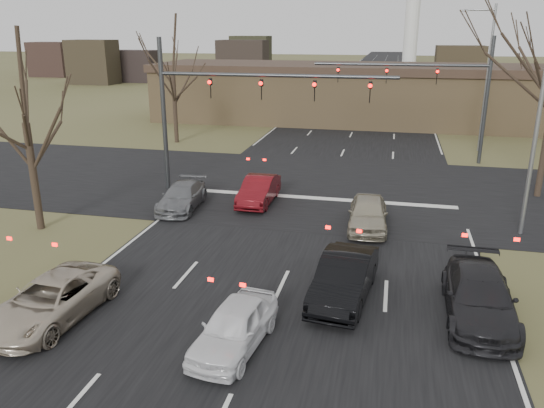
{
  "coord_description": "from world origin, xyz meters",
  "views": [
    {
      "loc": [
        3.33,
        -13.05,
        8.34
      ],
      "look_at": [
        -0.96,
        5.69,
        2.0
      ],
      "focal_mm": 35.0,
      "sensor_mm": 36.0,
      "label": 1
    }
  ],
  "objects": [
    {
      "name": "car_grey_ahead",
      "position": [
        -6.44,
        9.97,
        0.61
      ],
      "size": [
        2.02,
        4.3,
        1.21
      ],
      "primitive_type": "imported",
      "rotation": [
        0.0,
        0.0,
        0.08
      ],
      "color": "slate",
      "rests_on": "ground"
    },
    {
      "name": "building",
      "position": [
        2.0,
        38.0,
        2.67
      ],
      "size": [
        42.4,
        10.4,
        5.3
      ],
      "color": "#91754E",
      "rests_on": "ground"
    },
    {
      "name": "car_black_hatch",
      "position": [
        2.15,
        2.56,
        0.74
      ],
      "size": [
        2.04,
        4.61,
        1.47
      ],
      "primitive_type": "imported",
      "rotation": [
        0.0,
        0.0,
        -0.11
      ],
      "color": "black",
      "rests_on": "ground"
    },
    {
      "name": "car_red_ahead",
      "position": [
        -3.0,
        11.62,
        0.67
      ],
      "size": [
        1.43,
        4.08,
        1.35
      ],
      "primitive_type": "imported",
      "rotation": [
        0.0,
        0.0,
        0.0
      ],
      "color": "#5D0D13",
      "rests_on": "ground"
    },
    {
      "name": "road_cross",
      "position": [
        0.0,
        15.0,
        0.01
      ],
      "size": [
        200.0,
        14.0,
        0.02
      ],
      "primitive_type": "cube",
      "color": "black",
      "rests_on": "ground"
    },
    {
      "name": "car_white_sedan",
      "position": [
        -0.5,
        -0.92,
        0.64
      ],
      "size": [
        1.96,
        3.9,
        1.28
      ],
      "primitive_type": "imported",
      "rotation": [
        0.0,
        0.0,
        -0.12
      ],
      "color": "white",
      "rests_on": "ground"
    },
    {
      "name": "streetlight_right_near",
      "position": [
        8.82,
        10.0,
        5.59
      ],
      "size": [
        2.34,
        0.25,
        10.0
      ],
      "color": "gray",
      "rests_on": "ground"
    },
    {
      "name": "mast_arm_near",
      "position": [
        -5.23,
        13.0,
        5.07
      ],
      "size": [
        12.12,
        0.24,
        8.0
      ],
      "color": "#383A3D",
      "rests_on": "ground"
    },
    {
      "name": "car_silver_suv",
      "position": [
        -6.28,
        -0.71,
        0.65
      ],
      "size": [
        2.49,
        4.79,
        1.29
      ],
      "primitive_type": "imported",
      "rotation": [
        0.0,
        0.0,
        -0.08
      ],
      "color": "#BDAF99",
      "rests_on": "ground"
    },
    {
      "name": "mast_arm_far",
      "position": [
        6.18,
        23.0,
        5.02
      ],
      "size": [
        11.12,
        0.24,
        8.0
      ],
      "color": "#383A3D",
      "rests_on": "ground"
    },
    {
      "name": "ground",
      "position": [
        0.0,
        0.0,
        0.0
      ],
      "size": [
        360.0,
        360.0,
        0.0
      ],
      "primitive_type": "plane",
      "color": "#4C4C28",
      "rests_on": "ground"
    },
    {
      "name": "road_main",
      "position": [
        0.0,
        60.0,
        0.01
      ],
      "size": [
        14.0,
        300.0,
        0.02
      ],
      "primitive_type": "cube",
      "color": "black",
      "rests_on": "ground"
    },
    {
      "name": "car_charcoal_sedan",
      "position": [
        6.23,
        2.23,
        0.7
      ],
      "size": [
        2.04,
        4.88,
        1.41
      ],
      "primitive_type": "imported",
      "rotation": [
        0.0,
        0.0,
        -0.01
      ],
      "color": "black",
      "rests_on": "ground"
    },
    {
      "name": "tree_left_far",
      "position": [
        -13.0,
        25.0,
        7.34
      ],
      "size": [
        5.7,
        5.7,
        9.5
      ],
      "color": "black",
      "rests_on": "ground"
    },
    {
      "name": "streetlight_right_far",
      "position": [
        9.32,
        27.0,
        5.59
      ],
      "size": [
        2.34,
        0.25,
        10.0
      ],
      "color": "gray",
      "rests_on": "ground"
    },
    {
      "name": "tree_left_near",
      "position": [
        -11.5,
        6.0,
        6.57
      ],
      "size": [
        5.1,
        5.1,
        8.5
      ],
      "color": "black",
      "rests_on": "ground"
    },
    {
      "name": "car_silver_ahead",
      "position": [
        2.54,
        9.21,
        0.7
      ],
      "size": [
        1.82,
        4.19,
        1.41
      ],
      "primitive_type": "imported",
      "rotation": [
        0.0,
        0.0,
        0.04
      ],
      "color": "#A8A088",
      "rests_on": "ground"
    }
  ]
}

